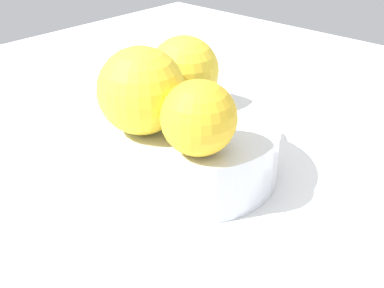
# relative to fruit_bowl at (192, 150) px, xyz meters

# --- Properties ---
(ground_plane) EXTENTS (1.10, 1.10, 0.02)m
(ground_plane) POSITION_rel_fruit_bowl_xyz_m (0.00, 0.00, -0.04)
(ground_plane) COLOR white
(fruit_bowl) EXTENTS (0.17, 0.17, 0.06)m
(fruit_bowl) POSITION_rel_fruit_bowl_xyz_m (0.00, 0.00, 0.00)
(fruit_bowl) COLOR silver
(fruit_bowl) RESTS_ON ground_plane
(orange_in_bowl_0) EXTENTS (0.07, 0.07, 0.07)m
(orange_in_bowl_0) POSITION_rel_fruit_bowl_xyz_m (0.04, 0.04, 0.06)
(orange_in_bowl_0) COLOR yellow
(orange_in_bowl_0) RESTS_ON fruit_bowl
(orange_in_bowl_1) EXTENTS (0.08, 0.08, 0.08)m
(orange_in_bowl_1) POSITION_rel_fruit_bowl_xyz_m (0.04, -0.02, 0.07)
(orange_in_bowl_1) COLOR yellow
(orange_in_bowl_1) RESTS_ON fruit_bowl
(orange_in_bowl_2) EXTENTS (0.07, 0.07, 0.07)m
(orange_in_bowl_2) POSITION_rel_fruit_bowl_xyz_m (-0.03, -0.04, 0.07)
(orange_in_bowl_2) COLOR yellow
(orange_in_bowl_2) RESTS_ON fruit_bowl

